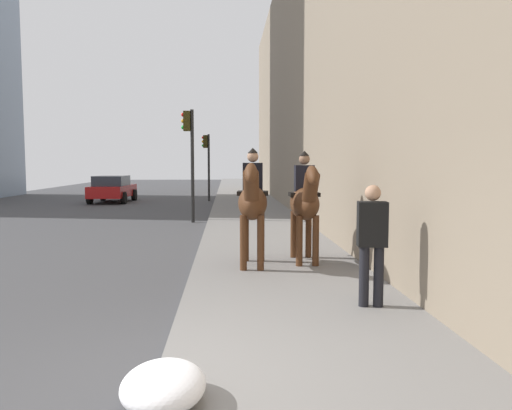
% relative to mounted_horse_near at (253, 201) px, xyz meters
% --- Properties ---
extents(sidewalk_slab, '(120.00, 3.37, 0.12)m').
position_rel_mounted_horse_near_xyz_m(sidewalk_slab, '(-5.03, -0.51, -1.34)').
color(sidewalk_slab, slate).
rests_on(sidewalk_slab, ground).
extents(mounted_horse_near, '(2.15, 0.68, 2.29)m').
position_rel_mounted_horse_near_xyz_m(mounted_horse_near, '(0.00, 0.00, 0.00)').
color(mounted_horse_near, '#4C2B16').
rests_on(mounted_horse_near, sidewalk_slab).
extents(mounted_horse_far, '(2.15, 0.60, 2.25)m').
position_rel_mounted_horse_near_xyz_m(mounted_horse_far, '(0.34, -1.07, -0.04)').
color(mounted_horse_far, '#4C2B16').
rests_on(mounted_horse_far, sidewalk_slab).
extents(pedestrian_greeting, '(0.31, 0.43, 1.70)m').
position_rel_mounted_horse_near_xyz_m(pedestrian_greeting, '(-2.85, -1.51, -0.30)').
color(pedestrian_greeting, black).
rests_on(pedestrian_greeting, sidewalk_slab).
extents(car_near_lane, '(4.05, 2.08, 1.44)m').
position_rel_mounted_horse_near_xyz_m(car_near_lane, '(17.91, 6.67, -0.64)').
color(car_near_lane, maroon).
rests_on(car_near_lane, ground).
extents(traffic_light_near_curb, '(0.20, 0.44, 3.99)m').
position_rel_mounted_horse_near_xyz_m(traffic_light_near_curb, '(8.35, 1.80, 1.27)').
color(traffic_light_near_curb, black).
rests_on(traffic_light_near_curb, ground).
extents(traffic_light_far_curb, '(0.20, 0.44, 3.70)m').
position_rel_mounted_horse_near_xyz_m(traffic_light_far_curb, '(18.54, 1.59, 1.09)').
color(traffic_light_far_curb, black).
rests_on(traffic_light_far_curb, ground).
extents(snow_pile_near, '(0.92, 0.71, 0.32)m').
position_rel_mounted_horse_near_xyz_m(snow_pile_near, '(-5.59, 1.02, -1.12)').
color(snow_pile_near, white).
rests_on(snow_pile_near, sidewalk_slab).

